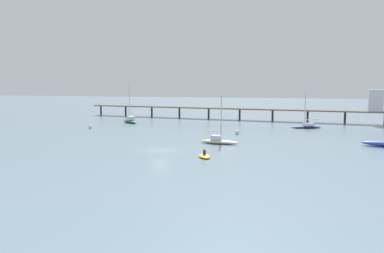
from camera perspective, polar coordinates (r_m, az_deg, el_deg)
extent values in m
plane|color=slate|center=(55.22, -4.59, -3.42)|extent=(400.00, 400.00, 0.00)
cube|color=brown|center=(101.82, 4.62, 2.62)|extent=(76.57, 12.20, 0.30)
cylinder|color=#38332D|center=(118.27, -12.97, 2.27)|extent=(0.50, 0.50, 2.68)
cylinder|color=#38332D|center=(113.79, -9.52, 2.19)|extent=(0.50, 0.50, 2.68)
cylinder|color=#38332D|center=(109.75, -5.81, 2.10)|extent=(0.50, 0.50, 2.68)
cylinder|color=#38332D|center=(106.20, -1.83, 1.99)|extent=(0.50, 0.50, 2.68)
cylinder|color=#38332D|center=(103.20, 2.41, 1.86)|extent=(0.50, 0.50, 2.68)
cylinder|color=#38332D|center=(100.80, 6.87, 1.71)|extent=(0.50, 0.50, 2.68)
cylinder|color=#38332D|center=(99.04, 11.52, 1.55)|extent=(0.50, 0.50, 2.68)
cylinder|color=#38332D|center=(97.95, 16.30, 1.37)|extent=(0.50, 0.50, 2.68)
cylinder|color=#38332D|center=(97.55, 21.16, 1.18)|extent=(0.50, 0.50, 2.68)
cube|color=silver|center=(97.47, 24.94, 3.42)|extent=(3.37, 3.37, 4.88)
ellipsoid|color=beige|center=(60.90, 3.92, -2.21)|extent=(6.22, 2.36, 0.61)
cube|color=silver|center=(60.97, 3.50, -1.60)|extent=(1.70, 1.29, 0.65)
cylinder|color=silver|center=(60.37, 4.22, 1.27)|extent=(0.19, 0.19, 6.83)
cylinder|color=silver|center=(60.96, 3.20, -0.74)|extent=(2.26, 0.46, 0.15)
ellipsoid|color=navy|center=(84.86, 16.09, -0.09)|extent=(6.48, 3.20, 0.47)
cube|color=silver|center=(84.96, 16.42, 0.27)|extent=(2.35, 1.59, 0.60)
cylinder|color=silver|center=(84.45, 15.96, 2.48)|extent=(0.20, 0.20, 7.16)
cylinder|color=silver|center=(85.08, 16.87, 0.93)|extent=(2.89, 1.00, 0.16)
ellipsoid|color=#287F4C|center=(94.32, -8.91, 0.76)|extent=(6.26, 6.49, 0.67)
cube|color=silver|center=(93.72, -8.80, 1.19)|extent=(2.42, 2.45, 0.86)
cylinder|color=silver|center=(94.32, -9.03, 3.66)|extent=(0.20, 0.20, 8.85)
cylinder|color=silver|center=(93.07, -8.69, 1.88)|extent=(2.19, 2.31, 0.16)
ellipsoid|color=yellow|center=(49.72, 1.80, -4.28)|extent=(2.45, 3.25, 0.35)
cylinder|color=#26262D|center=(49.64, 1.80, -3.77)|extent=(0.48, 0.48, 0.55)
sphere|color=tan|center=(49.57, 1.80, -3.32)|extent=(0.24, 0.24, 0.24)
sphere|color=silver|center=(72.16, 6.50, -0.83)|extent=(0.80, 0.80, 0.80)
sphere|color=silver|center=(83.71, -14.44, -0.02)|extent=(0.77, 0.77, 0.77)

